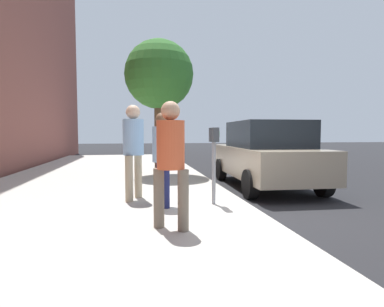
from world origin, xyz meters
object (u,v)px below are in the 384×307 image
pedestrian_bystander (171,155)px  street_tree (159,76)px  parking_meter (214,149)px  parked_sedan_near (265,154)px  parking_officer (133,143)px  pedestrian_at_meter (163,152)px

pedestrian_bystander → street_tree: 6.09m
parking_meter → street_tree: bearing=9.0°
parked_sedan_near → street_tree: street_tree is taller
parking_officer → street_tree: (3.70, -0.77, 1.98)m
parked_sedan_near → pedestrian_at_meter: bearing=127.9°
pedestrian_at_meter → pedestrian_bystander: pedestrian_bystander is taller
parking_meter → street_tree: size_ratio=0.33×
pedestrian_at_meter → parking_meter: bearing=-10.9°
street_tree → parking_officer: bearing=168.2°
pedestrian_bystander → street_tree: street_tree is taller
parking_meter → parking_officer: bearing=65.9°
pedestrian_at_meter → pedestrian_bystander: (-1.38, 0.00, 0.05)m
pedestrian_bystander → parking_officer: size_ratio=0.93×
pedestrian_bystander → parking_officer: (2.02, 0.52, 0.09)m
parked_sedan_near → parking_officer: bearing=115.6°
parking_meter → street_tree: street_tree is taller
parking_meter → parked_sedan_near: (2.31, -2.00, -0.27)m
parking_meter → street_tree: 4.87m
pedestrian_at_meter → parking_officer: size_ratio=0.90×
parking_meter → parking_officer: (0.65, 1.46, 0.10)m
parking_officer → pedestrian_bystander: bearing=-50.3°
parking_officer → street_tree: bearing=103.5°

